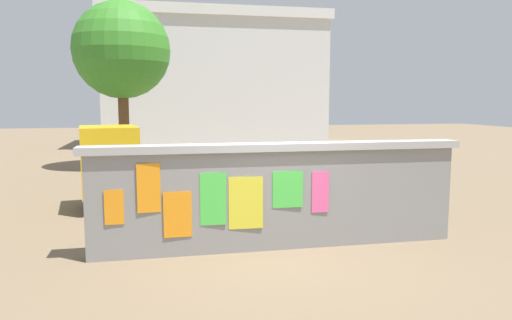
% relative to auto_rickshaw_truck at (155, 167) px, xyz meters
% --- Properties ---
extents(ground, '(60.00, 60.00, 0.00)m').
position_rel_auto_rickshaw_truck_xyz_m(ground, '(1.97, 4.31, -0.90)').
color(ground, '#7A664C').
extents(poster_wall, '(6.24, 0.42, 1.73)m').
position_rel_auto_rickshaw_truck_xyz_m(poster_wall, '(1.96, -3.69, -0.01)').
color(poster_wall, gray).
rests_on(poster_wall, ground).
extents(auto_rickshaw_truck, '(3.77, 1.97, 1.85)m').
position_rel_auto_rickshaw_truck_xyz_m(auto_rickshaw_truck, '(0.00, 0.00, 0.00)').
color(auto_rickshaw_truck, black).
rests_on(auto_rickshaw_truck, ground).
extents(motorcycle, '(1.89, 0.58, 0.87)m').
position_rel_auto_rickshaw_truck_xyz_m(motorcycle, '(3.83, -1.08, -0.44)').
color(motorcycle, black).
rests_on(motorcycle, ground).
extents(bicycle_near, '(1.70, 0.44, 0.95)m').
position_rel_auto_rickshaw_truck_xyz_m(bicycle_near, '(3.35, 0.82, -0.54)').
color(bicycle_near, black).
rests_on(bicycle_near, ground).
extents(bicycle_far, '(1.71, 0.44, 0.95)m').
position_rel_auto_rickshaw_truck_xyz_m(bicycle_far, '(2.31, -2.66, -0.54)').
color(bicycle_far, black).
rests_on(bicycle_far, ground).
extents(person_walking, '(0.45, 0.45, 1.62)m').
position_rel_auto_rickshaw_truck_xyz_m(person_walking, '(4.63, -2.34, 0.09)').
color(person_walking, '#BF6626').
rests_on(person_walking, ground).
extents(tree_roadside, '(3.39, 3.39, 5.87)m').
position_rel_auto_rickshaw_truck_xyz_m(tree_roadside, '(-1.04, 6.68, 3.25)').
color(tree_roadside, brown).
rests_on(tree_roadside, ground).
extents(building_background, '(11.65, 5.84, 7.02)m').
position_rel_auto_rickshaw_truck_xyz_m(building_background, '(3.23, 15.35, 2.63)').
color(building_background, silver).
rests_on(building_background, ground).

